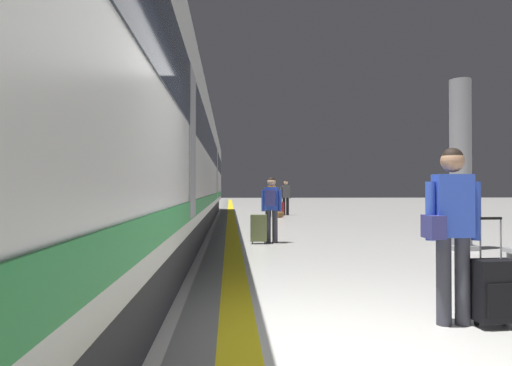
% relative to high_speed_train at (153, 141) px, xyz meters
% --- Properties ---
extents(ground_plane, '(120.00, 120.00, 0.00)m').
position_rel_high_speed_train_xyz_m(ground_plane, '(2.81, -8.18, -2.51)').
color(ground_plane, silver).
extents(safety_line_strip, '(0.36, 80.00, 0.01)m').
position_rel_high_speed_train_xyz_m(safety_line_strip, '(2.04, 1.82, -2.50)').
color(safety_line_strip, yellow).
rests_on(safety_line_strip, ground).
extents(tactile_edge_band, '(0.55, 80.00, 0.01)m').
position_rel_high_speed_train_xyz_m(tactile_edge_band, '(1.75, 1.82, -2.50)').
color(tactile_edge_band, slate).
rests_on(tactile_edge_band, ground).
extents(high_speed_train, '(2.94, 36.35, 4.97)m').
position_rel_high_speed_train_xyz_m(high_speed_train, '(0.00, 0.00, 0.00)').
color(high_speed_train, '#38383D').
rests_on(high_speed_train, ground).
extents(traveller_foreground, '(0.53, 0.28, 1.68)m').
position_rel_high_speed_train_xyz_m(traveller_foreground, '(4.06, -7.65, -1.54)').
color(traveller_foreground, '#383842').
rests_on(traveller_foreground, ground).
extents(rolling_suitcase_foreground, '(0.40, 0.26, 1.02)m').
position_rel_high_speed_train_xyz_m(rolling_suitcase_foreground, '(4.43, -7.75, -2.16)').
color(rolling_suitcase_foreground, black).
rests_on(rolling_suitcase_foreground, ground).
extents(passenger_near, '(0.48, 0.35, 1.56)m').
position_rel_high_speed_train_xyz_m(passenger_near, '(2.96, -1.07, -1.58)').
color(passenger_near, '#383842').
rests_on(passenger_near, ground).
extents(suitcase_near, '(0.39, 0.25, 0.68)m').
position_rel_high_speed_train_xyz_m(suitcase_near, '(2.65, -1.23, -2.14)').
color(suitcase_near, '#596038').
rests_on(suitcase_near, ground).
extents(passenger_mid, '(0.53, 0.26, 1.71)m').
position_rel_high_speed_train_xyz_m(passenger_mid, '(4.69, 10.13, -1.51)').
color(passenger_mid, black).
rests_on(passenger_mid, ground).
extents(suitcase_mid, '(0.43, 0.35, 0.64)m').
position_rel_high_speed_train_xyz_m(suitcase_mid, '(4.37, 9.91, -2.16)').
color(suitcase_mid, '#A51E1E').
rests_on(suitcase_mid, ground).
extents(passenger_far, '(0.51, 0.28, 1.67)m').
position_rel_high_speed_train_xyz_m(passenger_far, '(3.87, 8.66, -1.54)').
color(passenger_far, black).
rests_on(passenger_far, ground).
extents(duffel_bag_far, '(0.44, 0.26, 0.36)m').
position_rel_high_speed_train_xyz_m(duffel_bag_far, '(4.19, 8.31, -2.35)').
color(duffel_bag_far, brown).
rests_on(duffel_bag_far, ground).
extents(platform_pillar, '(0.56, 0.56, 3.60)m').
position_rel_high_speed_train_xyz_m(platform_pillar, '(6.85, -2.48, -0.78)').
color(platform_pillar, gray).
rests_on(platform_pillar, ground).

